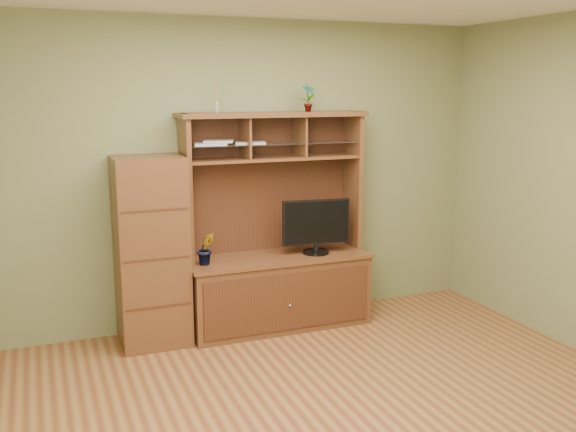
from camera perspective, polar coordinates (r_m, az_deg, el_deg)
room at (r=3.93m, az=5.55°, el=0.25°), size 4.54×4.04×2.74m
media_hutch at (r=5.73m, az=-1.03°, el=-4.70°), size 1.66×0.61×1.90m
monitor at (r=5.69m, az=2.53°, el=-0.84°), size 0.61×0.24×0.49m
orchid_plant at (r=5.40m, az=-7.30°, el=-2.90°), size 0.16×0.13×0.27m
top_plant at (r=5.71m, az=1.78°, el=10.49°), size 0.14×0.11×0.24m
reed_diffuser at (r=5.43m, az=-6.38°, el=10.24°), size 0.06×0.06×0.28m
magazines at (r=5.47m, az=-5.52°, el=6.50°), size 0.65×0.26×0.04m
side_cabinet at (r=5.39m, az=-12.06°, el=-3.11°), size 0.56×0.51×1.57m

